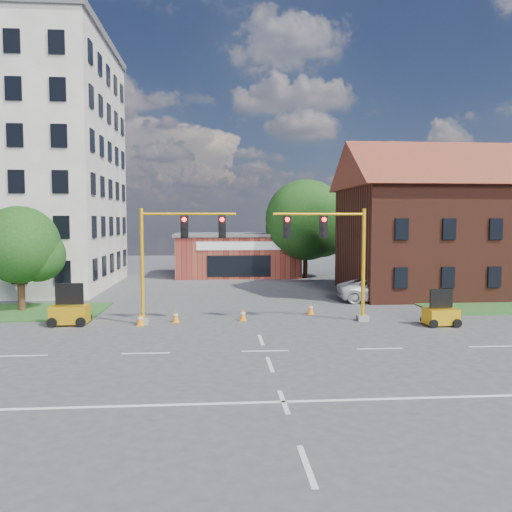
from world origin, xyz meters
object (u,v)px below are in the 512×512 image
(pickup_white, at_px, (380,290))
(trailer_east, at_px, (441,315))
(trailer_west, at_px, (70,312))
(signal_mast_west, at_px, (173,251))
(signal_mast_east, at_px, (334,250))

(pickup_white, bearing_deg, trailer_east, -172.00)
(trailer_west, distance_m, trailer_east, 19.68)
(signal_mast_west, bearing_deg, pickup_white, 25.78)
(signal_mast_east, bearing_deg, trailer_east, -16.02)
(signal_mast_east, xyz_separation_m, trailer_west, (-14.21, 0.15, -3.25))
(signal_mast_east, relative_size, trailer_east, 3.33)
(trailer_west, relative_size, trailer_east, 1.15)
(signal_mast_east, relative_size, trailer_west, 2.91)
(trailer_east, height_order, pickup_white, trailer_east)
(signal_mast_west, xyz_separation_m, pickup_white, (13.49, 6.52, -3.12))
(signal_mast_east, height_order, trailer_east, signal_mast_east)
(trailer_east, distance_m, pickup_white, 8.09)
(signal_mast_west, bearing_deg, trailer_west, 178.47)
(trailer_west, xyz_separation_m, pickup_white, (19.00, 6.37, 0.14))
(signal_mast_east, xyz_separation_m, pickup_white, (4.78, 6.52, -3.12))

